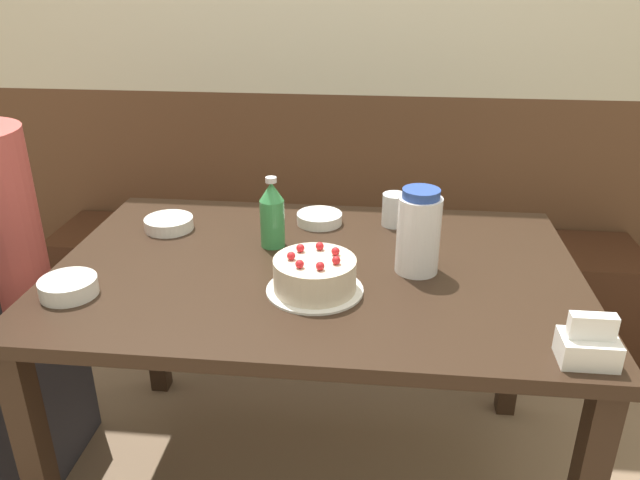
# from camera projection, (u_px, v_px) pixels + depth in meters

# --- Properties ---
(ground_plane) EXTENTS (12.00, 12.00, 0.00)m
(ground_plane) POSITION_uv_depth(u_px,v_px,m) (317.00, 478.00, 1.90)
(ground_plane) COLOR #846B51
(back_wall) EXTENTS (4.80, 0.04, 2.50)m
(back_wall) POSITION_uv_depth(u_px,v_px,m) (347.00, 15.00, 2.34)
(back_wall) COLOR brown
(back_wall) RESTS_ON ground_plane
(bench_seat) EXTENTS (2.32, 0.38, 0.43)m
(bench_seat) POSITION_uv_depth(u_px,v_px,m) (339.00, 286.00, 2.56)
(bench_seat) COLOR #381E11
(bench_seat) RESTS_ON ground_plane
(dining_table) EXTENTS (1.34, 0.87, 0.72)m
(dining_table) POSITION_uv_depth(u_px,v_px,m) (316.00, 296.00, 1.64)
(dining_table) COLOR black
(dining_table) RESTS_ON ground_plane
(birthday_cake) EXTENTS (0.23, 0.23, 0.10)m
(birthday_cake) POSITION_uv_depth(u_px,v_px,m) (315.00, 275.00, 1.46)
(birthday_cake) COLOR white
(birthday_cake) RESTS_ON dining_table
(water_pitcher) EXTENTS (0.11, 0.11, 0.22)m
(water_pitcher) POSITION_uv_depth(u_px,v_px,m) (419.00, 232.00, 1.53)
(water_pitcher) COLOR white
(water_pitcher) RESTS_ON dining_table
(soju_bottle) EXTENTS (0.07, 0.07, 0.20)m
(soju_bottle) POSITION_uv_depth(u_px,v_px,m) (272.00, 214.00, 1.68)
(soju_bottle) COLOR #388E4C
(soju_bottle) RESTS_ON dining_table
(napkin_holder) EXTENTS (0.11, 0.08, 0.11)m
(napkin_holder) POSITION_uv_depth(u_px,v_px,m) (589.00, 345.00, 1.21)
(napkin_holder) COLOR white
(napkin_holder) RESTS_ON dining_table
(bowl_soup_white) EXTENTS (0.13, 0.13, 0.03)m
(bowl_soup_white) POSITION_uv_depth(u_px,v_px,m) (319.00, 218.00, 1.85)
(bowl_soup_white) COLOR white
(bowl_soup_white) RESTS_ON dining_table
(bowl_rice_small) EXTENTS (0.13, 0.13, 0.04)m
(bowl_rice_small) POSITION_uv_depth(u_px,v_px,m) (69.00, 287.00, 1.46)
(bowl_rice_small) COLOR white
(bowl_rice_small) RESTS_ON dining_table
(bowl_side_dish) EXTENTS (0.14, 0.14, 0.04)m
(bowl_side_dish) POSITION_uv_depth(u_px,v_px,m) (169.00, 224.00, 1.81)
(bowl_side_dish) COLOR white
(bowl_side_dish) RESTS_ON dining_table
(glass_water_tall) EXTENTS (0.07, 0.07, 0.10)m
(glass_water_tall) POSITION_uv_depth(u_px,v_px,m) (394.00, 210.00, 1.83)
(glass_water_tall) COLOR silver
(glass_water_tall) RESTS_ON dining_table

